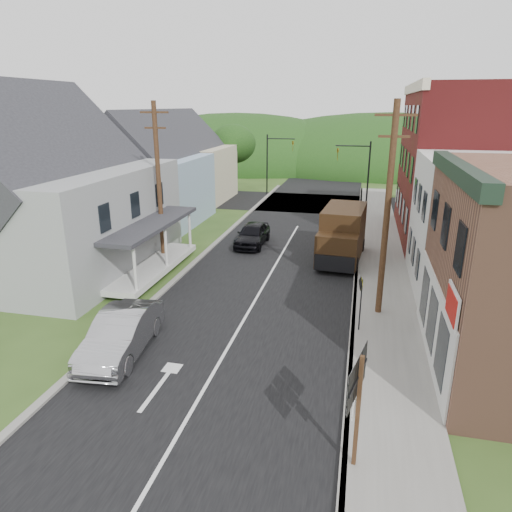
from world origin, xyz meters
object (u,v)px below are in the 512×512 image
Objects in this scene: silver_sedan at (121,334)px; warning_sign at (361,296)px; route_sign_cluster at (357,395)px; dark_sedan at (252,234)px; delivery_van at (342,235)px.

silver_sedan is 9.23m from warning_sign.
silver_sedan is 9.35m from route_sign_cluster.
silver_sedan reaches higher than dark_sedan.
delivery_van is (7.29, 12.67, 0.78)m from silver_sedan.
warning_sign is at bearing -56.86° from dark_sedan.
dark_sedan is 12.94m from warning_sign.
silver_sedan is at bearing 168.08° from route_sign_cluster.
route_sign_cluster reaches higher than delivery_van.
route_sign_cluster is at bearing -30.31° from silver_sedan.
delivery_van reaches higher than dark_sedan.
dark_sedan is 1.40× the size of route_sign_cluster.
delivery_van is 16.53m from route_sign_cluster.
silver_sedan is 0.84× the size of delivery_van.
route_sign_cluster reaches higher than dark_sedan.
dark_sedan is at bearing 167.45° from delivery_van.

